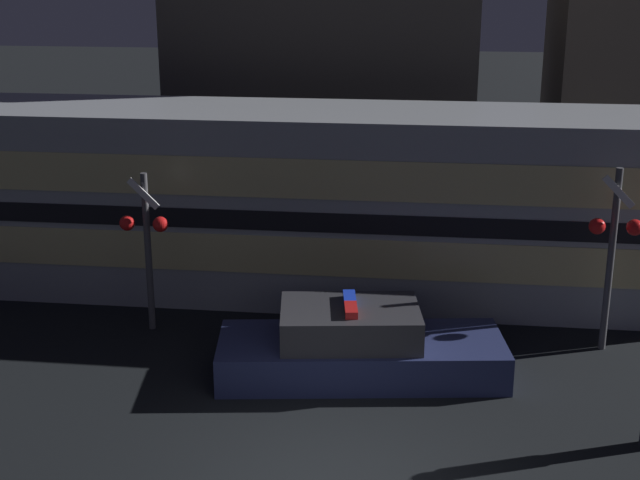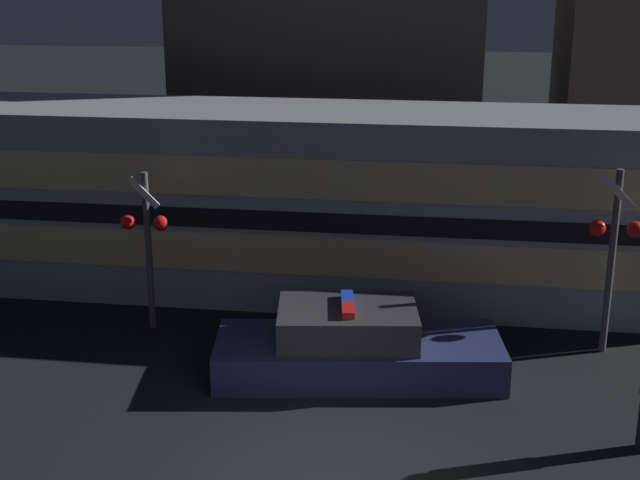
{
  "view_description": "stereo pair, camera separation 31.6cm",
  "coord_description": "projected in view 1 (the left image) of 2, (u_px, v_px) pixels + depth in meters",
  "views": [
    {
      "loc": [
        1.1,
        -9.95,
        6.59
      ],
      "look_at": [
        -0.85,
        5.48,
        1.7
      ],
      "focal_mm": 50.0,
      "sensor_mm": 36.0,
      "label": 1
    },
    {
      "loc": [
        1.41,
        -9.91,
        6.59
      ],
      "look_at": [
        -0.85,
        5.48,
        1.7
      ],
      "focal_mm": 50.0,
      "sensor_mm": 36.0,
      "label": 2
    }
  ],
  "objects": [
    {
      "name": "train",
      "position": [
        287.0,
        201.0,
        18.23
      ],
      "size": [
        16.17,
        2.98,
        3.78
      ],
      "color": "#999EA5",
      "rests_on": "ground_plane"
    },
    {
      "name": "police_car",
      "position": [
        358.0,
        348.0,
        14.7
      ],
      "size": [
        4.9,
        2.37,
        1.32
      ],
      "rotation": [
        0.0,
        0.0,
        0.14
      ],
      "color": "navy",
      "rests_on": "ground_plane"
    },
    {
      "name": "crossing_signal_near",
      "position": [
        613.0,
        244.0,
        15.18
      ],
      "size": [
        0.9,
        0.35,
        3.29
      ],
      "color": "#4C4C51",
      "rests_on": "ground_plane"
    },
    {
      "name": "crossing_signal_far",
      "position": [
        146.0,
        237.0,
        16.1
      ],
      "size": [
        0.9,
        0.35,
        2.98
      ],
      "color": "#4C4C51",
      "rests_on": "ground_plane"
    },
    {
      "name": "building_left",
      "position": [
        326.0,
        42.0,
        23.16
      ],
      "size": [
        7.71,
        4.28,
        9.11
      ],
      "color": "#47423D",
      "rests_on": "ground_plane"
    }
  ]
}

